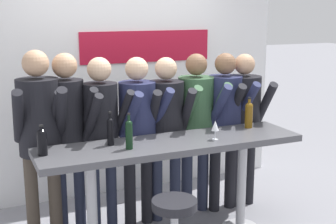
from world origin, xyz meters
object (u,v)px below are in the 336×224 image
Objects in this scene: wine_bottle_1 at (129,133)px; person_center_right at (166,121)px; wine_glass_0 at (215,126)px; person_center_left at (101,126)px; person_left at (68,124)px; wine_bottle_0 at (42,141)px; person_far_left at (39,127)px; person_rightmost at (243,114)px; person_center at (138,124)px; wine_bottle_2 at (249,114)px; wine_bottle_3 at (110,130)px; tasting_table at (172,157)px; person_right at (196,117)px; person_far_right at (225,115)px.

person_center_right is at bearing 44.13° from wine_bottle_1.
person_center_left is at bearing 146.35° from wine_glass_0.
wine_bottle_0 is at bearing -126.75° from person_left.
person_far_left is 1.07× the size of person_rightmost.
wine_bottle_2 is at bearing -29.68° from person_center.
person_far_left is 1.07× the size of person_center_right.
person_rightmost is at bearing 64.69° from wine_bottle_2.
tasting_table is at bearing -10.93° from wine_bottle_3.
person_rightmost is 0.41m from wine_bottle_2.
person_center_left reaches higher than tasting_table.
wine_glass_0 is at bearing -43.01° from person_center_left.
wine_glass_0 is at bearing -16.23° from tasting_table.
wine_glass_0 is (0.21, -0.61, 0.07)m from person_center_right.
person_center is at bearing -169.00° from person_center_right.
wine_bottle_1 is at bearing -128.51° from person_center_right.
person_center_right is (0.97, -0.06, -0.06)m from person_left.
wine_bottle_3 is at bearing -103.24° from person_center_left.
person_left reaches higher than person_center.
wine_bottle_1 is at bearing -9.48° from wine_bottle_0.
wine_bottle_2 is at bearing 2.68° from wine_bottle_0.
wine_bottle_0 is (-0.98, -0.44, 0.05)m from person_center.
person_center is 5.69× the size of wine_bottle_3.
wine_bottle_3 is (-0.70, -0.40, 0.08)m from person_center_right.
person_center is (0.37, 0.00, -0.02)m from person_center_left.
person_center is 1.00× the size of person_right.
wine_bottle_2 is (0.90, 0.14, 0.29)m from tasting_table.
person_center_right is (0.16, 0.50, 0.21)m from tasting_table.
person_far_left is 1.06× the size of person_far_right.
person_center_left is 1.01× the size of person_center.
person_far_left reaches higher than wine_bottle_2.
person_far_right reaches higher than wine_bottle_1.
person_far_left is 1.06× the size of person_right.
person_right is 5.70× the size of wine_bottle_3.
person_far_right is 1.42m from wine_bottle_3.
person_left is at bearing 166.23° from wine_bottle_2.
person_center_left reaches higher than wine_glass_0.
person_far_right is at bearing 5.60° from person_center_right.
person_far_left is 0.57m from person_center_left.
person_center_left is at bearing 166.55° from wine_bottle_2.
person_left reaches higher than wine_bottle_3.
person_right is at bearing 133.76° from wine_bottle_2.
tasting_table is 7.78× the size of wine_bottle_1.
person_left is 1.04× the size of person_center_right.
person_far_left is 1.24m from person_center_right.
tasting_table is at bearing -2.50° from wine_bottle_0.
wine_glass_0 is at bearing -130.43° from person_far_right.
person_left is 0.98m from person_center_right.
tasting_table is at bearing 163.77° from wine_glass_0.
tasting_table is at bearing -152.94° from person_far_right.
person_center_left is (-0.51, 0.48, 0.24)m from tasting_table.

